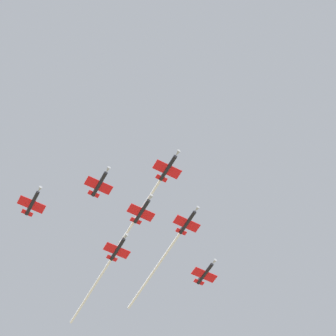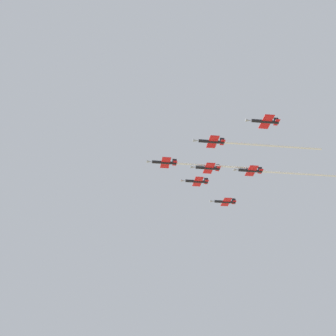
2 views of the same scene
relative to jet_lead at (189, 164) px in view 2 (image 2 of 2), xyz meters
name	(u,v)px [view 2 (image 2 of 2)]	position (x,y,z in m)	size (l,w,h in m)	color
jet_lead	(189,164)	(0.00, 0.00, 0.00)	(35.30, 35.10, 2.81)	black
jet_port_inner	(244,144)	(2.02, -26.86, 1.33)	(40.01, 39.79, 2.81)	black
jet_starboard_inner	(196,181)	(16.93, 8.02, 0.84)	(11.34, 11.29, 2.81)	black
jet_port_outer	(207,168)	(5.76, -5.72, -1.44)	(11.34, 11.29, 2.81)	black
jet_starboard_outer	(264,121)	(-7.85, -41.90, 1.03)	(11.34, 11.29, 2.81)	black
jet_center_rear	(224,202)	(41.85, 8.09, -0.62)	(11.34, 11.29, 2.81)	black
jet_port_trail	(275,172)	(27.76, -27.60, -1.44)	(35.96, 35.76, 2.81)	black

